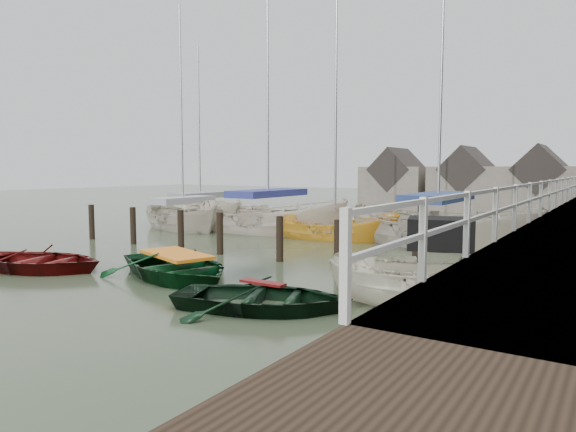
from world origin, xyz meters
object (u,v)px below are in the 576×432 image
Objects in this scene: sailboat_e at (201,222)px; rowboat_green at (177,279)px; rowboat_dkgreen at (263,310)px; sailboat_b at (268,231)px; sailboat_d at (437,244)px; sailboat_a at (183,228)px; sailboat_c at (335,238)px; rowboat_red at (39,270)px; motorboat at (436,302)px.

rowboat_green is at bearing -128.07° from sailboat_e.
rowboat_dkgreen is 0.28× the size of sailboat_b.
rowboat_dkgreen is at bearing -164.63° from sailboat_d.
sailboat_b is at bearing -55.12° from sailboat_a.
sailboat_d is at bearing -83.86° from sailboat_e.
sailboat_d is (4.06, 0.43, 0.04)m from sailboat_c.
sailboat_c is at bearing 19.64° from rowboat_green.
sailboat_c reaches higher than sailboat_e.
rowboat_red is 13.06m from sailboat_e.
sailboat_d is 1.17× the size of sailboat_e.
sailboat_d reaches higher than rowboat_red.
sailboat_e is (-5.38, 1.37, 0.00)m from sailboat_b.
sailboat_b reaches higher than sailboat_e.
motorboat is 18.29m from sailboat_e.
rowboat_green is 0.89× the size of motorboat.
sailboat_a is (-7.81, 8.12, 0.07)m from rowboat_green.
rowboat_dkgreen is 0.30× the size of sailboat_d.
rowboat_green is 9.05m from sailboat_c.
sailboat_d is (7.59, 0.16, -0.00)m from sailboat_b.
sailboat_e is (-12.97, 1.21, 0.00)m from sailboat_d.
sailboat_b is (-3.74, 9.33, 0.06)m from rowboat_green.
sailboat_e reaches higher than rowboat_green.
sailboat_a is at bearing 47.02° from motorboat.
rowboat_green is at bearing 174.43° from sailboat_c.
sailboat_b is 3.54m from sailboat_c.
sailboat_d is (11.66, 1.37, -0.01)m from sailboat_a.
sailboat_b is at bearing 107.96° from sailboat_d.
rowboat_green is at bearing -117.78° from sailboat_a.
rowboat_dkgreen is 3.59m from motorboat.
sailboat_d is (7.89, 10.82, 0.06)m from rowboat_red.
rowboat_green is 14.06m from sailboat_e.
sailboat_d is at bearing -90.79° from sailboat_c.
sailboat_c is 9.06m from sailboat_e.
sailboat_a is at bearing -141.61° from sailboat_e.
rowboat_red is 10.74m from motorboat.
sailboat_a reaches higher than rowboat_green.
rowboat_green is at bearing -162.17° from sailboat_b.
rowboat_green is 10.24m from sailboat_d.
rowboat_green is at bearing 82.75° from motorboat.
rowboat_dkgreen is at bearing -149.01° from sailboat_b.
rowboat_red is at bearing 86.28° from motorboat.
sailboat_a is 1.05× the size of sailboat_c.
sailboat_e is (-15.55, 9.63, -0.03)m from motorboat.
rowboat_red is 0.33× the size of sailboat_d.
rowboat_red is at bearing 160.67° from sailboat_d.
sailboat_a is (-3.78, 9.45, 0.07)m from rowboat_red.
motorboat is at bearing -73.16° from rowboat_dkgreen.
sailboat_a reaches higher than sailboat_e.
rowboat_dkgreen is at bearing 111.26° from motorboat.
rowboat_dkgreen is (7.63, 0.19, 0.00)m from rowboat_red.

